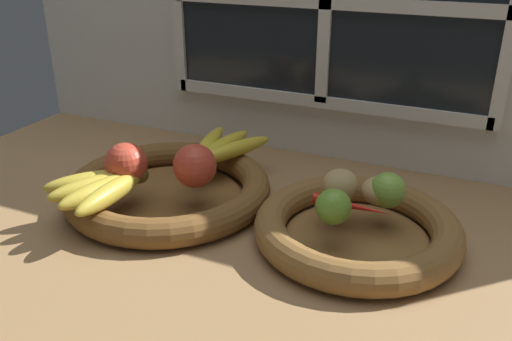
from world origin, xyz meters
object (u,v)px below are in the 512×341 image
fruit_bowl_right (357,229)px  chili_pepper (352,206)px  lime_near (333,207)px  banana_bunch_back (220,147)px  apple_red_right (195,166)px  potato_oblong (340,186)px  lime_far (388,190)px  banana_bunch_front (101,187)px  apple_red_front (126,164)px  potato_back (381,191)px  fruit_bowl_left (168,189)px

fruit_bowl_right → chili_pepper: 3.70cm
lime_near → chili_pepper: size_ratio=0.44×
banana_bunch_back → chili_pepper: banana_bunch_back is taller
banana_bunch_back → lime_near: 31.15cm
apple_red_right → potato_oblong: size_ratio=1.13×
lime_far → chili_pepper: lime_far is taller
banana_bunch_front → chili_pepper: banana_bunch_front is taller
apple_red_front → chili_pepper: apple_red_front is taller
fruit_bowl_right → apple_red_right: (-26.87, -1.48, 6.16)cm
potato_back → lime_far: 1.36cm
fruit_bowl_left → lime_near: 31.26cm
fruit_bowl_left → apple_red_front: (-4.29, -5.29, 6.11)cm
fruit_bowl_right → apple_red_front: 38.45cm
apple_red_right → potato_back: 29.70cm
banana_bunch_front → banana_bunch_back: 24.73cm
potato_oblong → lime_near: size_ratio=1.20×
potato_oblong → lime_far: bearing=9.2°
apple_red_front → lime_far: bearing=13.0°
potato_oblong → chili_pepper: potato_oblong is taller
fruit_bowl_left → lime_near: lime_near is taller
fruit_bowl_right → lime_near: (-2.77, -4.15, 5.21)cm
fruit_bowl_right → banana_bunch_back: banana_bunch_back is taller
apple_red_front → chili_pepper: bearing=8.8°
potato_back → lime_far: bearing=-27.3°
banana_bunch_back → potato_back: 32.33cm
apple_red_front → lime_near: apple_red_front is taller
fruit_bowl_left → apple_red_front: apple_red_front is taller
potato_oblong → lime_far: lime_far is taller
fruit_bowl_left → potato_back: bearing=7.6°
fruit_bowl_left → fruit_bowl_right: same height
fruit_bowl_left → fruit_bowl_right: 33.31cm
potato_back → lime_far: (1.09, -0.56, 0.60)cm
apple_red_front → potato_back: (39.73, 10.00, -1.40)cm
potato_back → chili_pepper: 5.60cm
banana_bunch_back → lime_near: bearing=-31.4°
chili_pepper → apple_red_right: bearing=-174.0°
lime_far → potato_back: bearing=152.7°
fruit_bowl_right → apple_red_front: size_ratio=4.43×
banana_bunch_back → chili_pepper: 30.51cm
potato_back → banana_bunch_back: bearing=166.9°
fruit_bowl_left → apple_red_right: bearing=-12.9°
banana_bunch_front → apple_red_front: bearing=82.6°
fruit_bowl_left → potato_oblong: bearing=5.8°
banana_bunch_front → potato_oblong: bearing=22.1°
lime_far → fruit_bowl_right: bearing=-127.9°
apple_red_right → lime_near: (24.10, -2.67, -0.95)cm
banana_bunch_back → chili_pepper: size_ratio=1.61×
apple_red_front → fruit_bowl_right: bearing=8.0°
lime_near → potato_back: bearing=61.0°
lime_near → lime_far: size_ratio=0.97×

